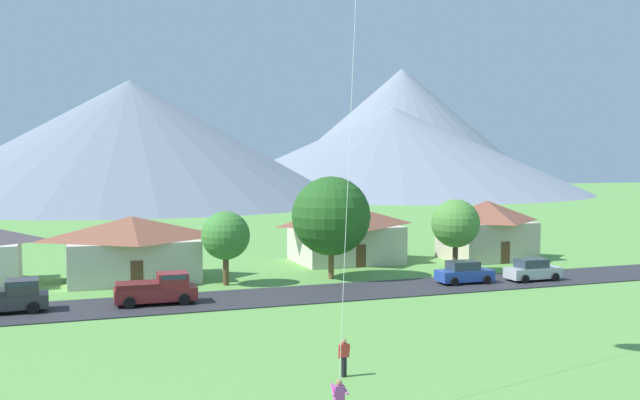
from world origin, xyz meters
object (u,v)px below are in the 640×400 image
at_px(house_left_center, 346,232).
at_px(tree_near_left, 456,224).
at_px(pickup_truck_maroon_east_side, 158,289).
at_px(tree_left_of_center, 331,216).
at_px(house_rightmost, 486,229).
at_px(watcher_person, 344,357).
at_px(tree_center, 226,236).
at_px(parked_car_blue_west_end, 464,273).
at_px(pickup_truck_charcoal_west_side, 6,297).
at_px(house_right_center, 132,247).
at_px(parked_car_silver_mid_west, 532,270).

bearing_deg(house_left_center, tree_near_left, -56.68).
bearing_deg(pickup_truck_maroon_east_side, tree_left_of_center, 21.85).
distance_m(house_rightmost, pickup_truck_maroon_east_side, 33.64).
distance_m(pickup_truck_maroon_east_side, watcher_person, 19.20).
bearing_deg(tree_center, parked_car_blue_west_end, -18.31).
xyz_separation_m(tree_left_of_center, pickup_truck_charcoal_west_side, (-23.19, -5.23, -3.90)).
xyz_separation_m(house_left_center, tree_near_left, (6.05, -9.21, 1.41)).
distance_m(house_right_center, parked_car_blue_west_end, 25.58).
bearing_deg(tree_near_left, pickup_truck_charcoal_west_side, -172.64).
relative_size(house_left_center, parked_car_blue_west_end, 2.26).
distance_m(house_left_center, house_rightmost, 13.37).
bearing_deg(tree_center, house_rightmost, 11.77).
distance_m(tree_near_left, pickup_truck_maroon_east_side, 25.36).
height_order(parked_car_blue_west_end, pickup_truck_maroon_east_side, pickup_truck_maroon_east_side).
bearing_deg(parked_car_silver_mid_west, pickup_truck_maroon_east_side, 178.71).
bearing_deg(house_rightmost, parked_car_silver_mid_west, -106.09).
distance_m(house_left_center, pickup_truck_maroon_east_side, 23.39).
relative_size(tree_near_left, pickup_truck_maroon_east_side, 1.16).
relative_size(house_rightmost, tree_near_left, 1.32).
distance_m(house_left_center, parked_car_blue_west_end, 14.63).
relative_size(house_right_center, tree_left_of_center, 1.30).
xyz_separation_m(parked_car_silver_mid_west, pickup_truck_maroon_east_side, (-28.32, 0.64, 0.19)).
xyz_separation_m(house_right_center, watcher_person, (6.33, -28.68, -1.71)).
height_order(tree_near_left, tree_center, tree_near_left).
height_order(house_left_center, pickup_truck_maroon_east_side, house_left_center).
bearing_deg(pickup_truck_charcoal_west_side, tree_center, 19.55).
relative_size(house_right_center, parked_car_silver_mid_west, 2.48).
height_order(tree_left_of_center, parked_car_blue_west_end, tree_left_of_center).
height_order(tree_center, parked_car_silver_mid_west, tree_center).
bearing_deg(tree_center, tree_left_of_center, -0.19).
xyz_separation_m(house_left_center, tree_left_of_center, (-4.55, -8.35, 2.26)).
bearing_deg(house_rightmost, watcher_person, -131.48).
distance_m(tree_near_left, tree_center, 19.02).
xyz_separation_m(tree_left_of_center, tree_center, (-8.39, 0.03, -1.25)).
bearing_deg(house_rightmost, tree_center, -168.23).
xyz_separation_m(tree_center, parked_car_silver_mid_west, (22.60, -6.33, -2.85)).
bearing_deg(pickup_truck_maroon_east_side, pickup_truck_charcoal_west_side, 177.27).
distance_m(tree_near_left, watcher_person, 30.13).
xyz_separation_m(house_right_center, parked_car_silver_mid_west, (28.97, -10.98, -1.72)).
relative_size(parked_car_silver_mid_west, pickup_truck_maroon_east_side, 0.80).
height_order(parked_car_blue_west_end, parked_car_silver_mid_west, same).
distance_m(tree_center, parked_car_blue_west_end, 18.12).
bearing_deg(house_left_center, house_rightmost, -12.55).
relative_size(tree_left_of_center, tree_center, 1.45).
bearing_deg(parked_car_blue_west_end, house_right_center, 156.25).
xyz_separation_m(pickup_truck_charcoal_west_side, pickup_truck_maroon_east_side, (9.08, -0.43, 0.00)).
height_order(house_right_center, house_rightmost, house_rightmost).
height_order(parked_car_silver_mid_west, watcher_person, parked_car_silver_mid_west).
xyz_separation_m(house_right_center, pickup_truck_maroon_east_side, (0.65, -10.35, -1.53)).
distance_m(parked_car_silver_mid_west, pickup_truck_charcoal_west_side, 37.42).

